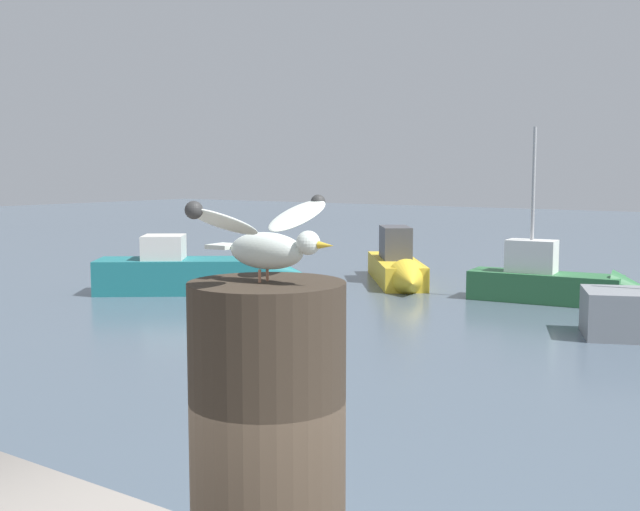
{
  "coord_description": "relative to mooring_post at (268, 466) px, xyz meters",
  "views": [
    {
      "loc": [
        1.83,
        -2.11,
        3.13
      ],
      "look_at": [
        0.48,
        -0.2,
        2.88
      ],
      "focal_mm": 44.76,
      "sensor_mm": 36.0,
      "label": 1
    }
  ],
  "objects": [
    {
      "name": "boat_teal",
      "position": [
        -12.7,
        13.12,
        -1.8
      ],
      "size": [
        4.96,
        4.23,
        1.61
      ],
      "color": "#1E7075",
      "rests_on": "ground_plane"
    },
    {
      "name": "seagull",
      "position": [
        0.0,
        0.0,
        0.63
      ],
      "size": [
        0.39,
        0.61,
        0.23
      ],
      "color": "tan",
      "rests_on": "mooring_post"
    },
    {
      "name": "boat_yellow",
      "position": [
        -9.4,
        17.28,
        -1.84
      ],
      "size": [
        3.95,
        4.67,
        1.7
      ],
      "color": "yellow",
      "rests_on": "ground_plane"
    },
    {
      "name": "boat_green",
      "position": [
        -4.71,
        16.75,
        -1.84
      ],
      "size": [
        4.33,
        1.54,
        4.23
      ],
      "color": "#2D6B3D",
      "rests_on": "ground_plane"
    },
    {
      "name": "mooring_post",
      "position": [
        0.0,
        0.0,
        0.0
      ],
      "size": [
        0.43,
        0.43,
        1.03
      ],
      "primitive_type": "cylinder",
      "color": "#382D23",
      "rests_on": "harbor_quay"
    }
  ]
}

